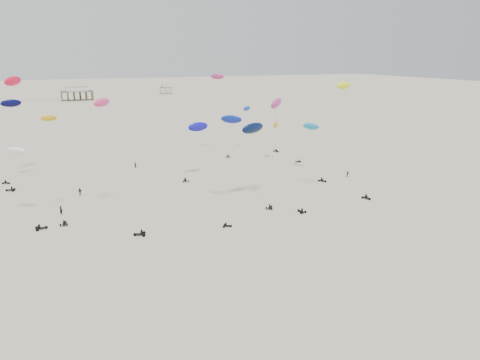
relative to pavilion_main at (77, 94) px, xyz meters
name	(u,v)px	position (x,y,z in m)	size (l,w,h in m)	color
ground_plane	(133,131)	(10.00, -150.00, -4.22)	(900.00, 900.00, 0.00)	beige
pavilion_main	(77,94)	(0.00, 0.00, 0.00)	(21.00, 13.00, 9.80)	brown
pavilion_small	(166,89)	(70.00, 30.00, -0.74)	(9.00, 7.00, 8.00)	brown
rig_0	(258,124)	(40.89, -204.55, 4.29)	(9.20, 12.24, 16.55)	black
rig_1	(221,102)	(27.25, -206.43, 12.17)	(4.38, 11.03, 25.08)	black
rig_2	(114,144)	(-12.64, -256.04, 10.47)	(6.45, 17.65, 25.34)	black
rig_3	(353,131)	(36.59, -261.25, 10.73)	(7.49, 6.14, 25.27)	black
rig_4	(314,139)	(40.83, -238.98, 5.10)	(6.21, 15.18, 15.84)	black
rig_5	(29,170)	(-27.57, -249.08, 5.43)	(10.23, 11.38, 15.82)	black
rig_6	(231,136)	(9.48, -258.52, 10.98)	(8.74, 14.03, 20.80)	black
rig_7	(258,137)	(16.54, -256.08, 9.93)	(9.80, 14.72, 19.02)	black
rig_8	(11,124)	(-31.18, -220.72, 10.60)	(5.50, 9.64, 20.68)	black
rig_9	(44,182)	(-25.23, -253.36, 3.91)	(5.92, 7.44, 20.03)	black
rig_10	(12,91)	(-30.40, -213.15, 17.65)	(7.79, 10.58, 25.77)	black
rig_11	(196,135)	(10.76, -232.03, 6.82)	(8.30, 5.32, 14.53)	black
rig_12	(275,117)	(19.26, -258.58, 14.17)	(6.62, 7.47, 22.51)	black
rig_13	(279,130)	(39.73, -221.72, 4.81)	(7.65, 8.55, 12.43)	black
spectator_0	(61,215)	(-22.73, -248.45, -4.22)	(0.79, 0.54, 2.16)	black
spectator_1	(348,177)	(47.24, -246.02, -4.22)	(0.92, 0.53, 1.88)	black
spectator_2	(80,196)	(-18.15, -236.35, -4.22)	(1.25, 0.67, 2.12)	black
spectator_3	(135,168)	(-1.64, -214.85, -4.22)	(0.74, 0.51, 2.04)	black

